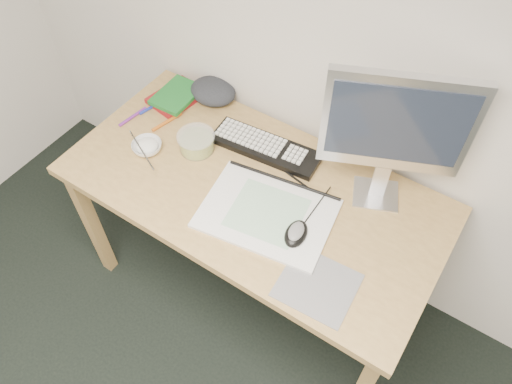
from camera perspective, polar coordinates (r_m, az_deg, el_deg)
desk at (r=1.88m, az=-0.36°, el=-1.02°), size 1.40×0.70×0.75m
mousepad at (r=1.61m, az=7.02°, el=-10.53°), size 0.25×0.23×0.00m
sketchpad at (r=1.74m, az=1.27°, el=-2.47°), size 0.50×0.39×0.01m
keyboard at (r=1.93m, az=1.13°, el=5.10°), size 0.44×0.18×0.03m
monitor at (r=1.60m, az=15.69°, el=7.08°), size 0.43×0.21×0.53m
mouse at (r=1.67m, az=4.62°, el=-4.53°), size 0.09×0.13×0.04m
rice_bowl at (r=1.97m, az=-12.34°, el=5.05°), size 0.14×0.14×0.04m
chopsticks at (r=1.93m, az=-12.94°, el=4.70°), size 0.21×0.11×0.02m
fruit_tub at (r=1.93m, az=-6.82°, el=5.66°), size 0.15×0.15×0.07m
book_red at (r=2.17m, az=-9.10°, el=10.66°), size 0.19×0.24×0.02m
book_green at (r=2.15m, az=-9.04°, el=10.90°), size 0.15×0.21×0.02m
cloth_lump at (r=2.14m, az=-4.94°, el=11.39°), size 0.19×0.17×0.07m
pencil_pink at (r=1.84m, az=-0.34°, el=1.50°), size 0.17×0.02×0.01m
pencil_tan at (r=1.80m, az=0.17°, el=0.17°), size 0.13×0.14×0.01m
pencil_black at (r=1.82m, az=5.51°, el=0.80°), size 0.20×0.05×0.01m
marker_blue at (r=2.15m, az=-11.74°, el=9.55°), size 0.04×0.13×0.01m
marker_orange at (r=2.07m, az=-10.14°, el=7.91°), size 0.05×0.14×0.01m
marker_purple at (r=2.12m, az=-13.92°, el=8.36°), size 0.03×0.14×0.01m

